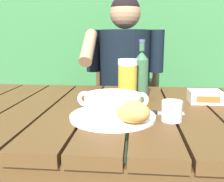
{
  "coord_description": "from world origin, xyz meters",
  "views": [
    {
      "loc": [
        0.1,
        -0.96,
        0.99
      ],
      "look_at": [
        0.01,
        -0.04,
        0.79
      ],
      "focal_mm": 41.9,
      "sensor_mm": 36.0,
      "label": 1
    }
  ],
  "objects_px": {
    "butter_tub": "(205,97)",
    "beer_bottle": "(141,74)",
    "soup_bowl": "(113,104)",
    "table_knife": "(156,113)",
    "serving_plate": "(113,116)",
    "water_glass_small": "(172,111)",
    "beer_glass": "(127,81)",
    "chair_near_diner": "(125,108)",
    "person_eating": "(124,79)",
    "bread_roll": "(132,112)"
  },
  "relations": [
    {
      "from": "person_eating",
      "to": "serving_plate",
      "type": "relative_size",
      "value": 4.37
    },
    {
      "from": "butter_tub",
      "to": "beer_bottle",
      "type": "bearing_deg",
      "value": 170.14
    },
    {
      "from": "table_knife",
      "to": "butter_tub",
      "type": "bearing_deg",
      "value": 40.82
    },
    {
      "from": "serving_plate",
      "to": "butter_tub",
      "type": "relative_size",
      "value": 2.19
    },
    {
      "from": "butter_tub",
      "to": "table_knife",
      "type": "height_order",
      "value": "butter_tub"
    },
    {
      "from": "chair_near_diner",
      "to": "soup_bowl",
      "type": "bearing_deg",
      "value": -90.15
    },
    {
      "from": "person_eating",
      "to": "soup_bowl",
      "type": "height_order",
      "value": "person_eating"
    },
    {
      "from": "soup_bowl",
      "to": "butter_tub",
      "type": "xyz_separation_m",
      "value": [
        0.36,
        0.24,
        -0.02
      ]
    },
    {
      "from": "chair_near_diner",
      "to": "bread_roll",
      "type": "xyz_separation_m",
      "value": [
        0.06,
        -1.08,
        0.29
      ]
    },
    {
      "from": "soup_bowl",
      "to": "bread_roll",
      "type": "xyz_separation_m",
      "value": [
        0.06,
        -0.08,
        -0.0
      ]
    },
    {
      "from": "serving_plate",
      "to": "water_glass_small",
      "type": "relative_size",
      "value": 4.29
    },
    {
      "from": "person_eating",
      "to": "water_glass_small",
      "type": "xyz_separation_m",
      "value": [
        0.19,
        -0.82,
        0.03
      ]
    },
    {
      "from": "butter_tub",
      "to": "chair_near_diner",
      "type": "bearing_deg",
      "value": 114.9
    },
    {
      "from": "butter_tub",
      "to": "table_knife",
      "type": "xyz_separation_m",
      "value": [
        -0.21,
        -0.18,
        -0.02
      ]
    },
    {
      "from": "water_glass_small",
      "to": "butter_tub",
      "type": "distance_m",
      "value": 0.3
    },
    {
      "from": "soup_bowl",
      "to": "butter_tub",
      "type": "height_order",
      "value": "soup_bowl"
    },
    {
      "from": "beer_bottle",
      "to": "butter_tub",
      "type": "xyz_separation_m",
      "value": [
        0.26,
        -0.05,
        -0.08
      ]
    },
    {
      "from": "beer_glass",
      "to": "butter_tub",
      "type": "bearing_deg",
      "value": 4.98
    },
    {
      "from": "soup_bowl",
      "to": "serving_plate",
      "type": "bearing_deg",
      "value": 0.0
    },
    {
      "from": "chair_near_diner",
      "to": "butter_tub",
      "type": "distance_m",
      "value": 0.88
    },
    {
      "from": "person_eating",
      "to": "butter_tub",
      "type": "xyz_separation_m",
      "value": [
        0.36,
        -0.56,
        0.02
      ]
    },
    {
      "from": "bread_roll",
      "to": "table_knife",
      "type": "distance_m",
      "value": 0.16
    },
    {
      "from": "chair_near_diner",
      "to": "person_eating",
      "type": "relative_size",
      "value": 0.79
    },
    {
      "from": "water_glass_small",
      "to": "serving_plate",
      "type": "bearing_deg",
      "value": 176.4
    },
    {
      "from": "table_knife",
      "to": "bread_roll",
      "type": "bearing_deg",
      "value": -121.43
    },
    {
      "from": "person_eating",
      "to": "table_knife",
      "type": "distance_m",
      "value": 0.76
    },
    {
      "from": "soup_bowl",
      "to": "table_knife",
      "type": "height_order",
      "value": "soup_bowl"
    },
    {
      "from": "person_eating",
      "to": "water_glass_small",
      "type": "distance_m",
      "value": 0.84
    },
    {
      "from": "chair_near_diner",
      "to": "beer_glass",
      "type": "xyz_separation_m",
      "value": [
        0.04,
        -0.79,
        0.33
      ]
    },
    {
      "from": "person_eating",
      "to": "serving_plate",
      "type": "bearing_deg",
      "value": -89.98
    },
    {
      "from": "water_glass_small",
      "to": "table_knife",
      "type": "relative_size",
      "value": 0.42
    },
    {
      "from": "person_eating",
      "to": "soup_bowl",
      "type": "xyz_separation_m",
      "value": [
        0.0,
        -0.8,
        0.05
      ]
    },
    {
      "from": "serving_plate",
      "to": "beer_glass",
      "type": "xyz_separation_m",
      "value": [
        0.04,
        0.21,
        0.08
      ]
    },
    {
      "from": "soup_bowl",
      "to": "butter_tub",
      "type": "relative_size",
      "value": 1.81
    },
    {
      "from": "bread_roll",
      "to": "butter_tub",
      "type": "relative_size",
      "value": 1.08
    },
    {
      "from": "person_eating",
      "to": "water_glass_small",
      "type": "height_order",
      "value": "person_eating"
    },
    {
      "from": "chair_near_diner",
      "to": "table_knife",
      "type": "xyz_separation_m",
      "value": [
        0.15,
        -0.94,
        0.25
      ]
    },
    {
      "from": "serving_plate",
      "to": "table_knife",
      "type": "height_order",
      "value": "serving_plate"
    },
    {
      "from": "person_eating",
      "to": "butter_tub",
      "type": "height_order",
      "value": "person_eating"
    },
    {
      "from": "person_eating",
      "to": "beer_bottle",
      "type": "distance_m",
      "value": 0.54
    },
    {
      "from": "bread_roll",
      "to": "beer_bottle",
      "type": "distance_m",
      "value": 0.37
    },
    {
      "from": "chair_near_diner",
      "to": "beer_bottle",
      "type": "xyz_separation_m",
      "value": [
        0.09,
        -0.72,
        0.35
      ]
    },
    {
      "from": "bread_roll",
      "to": "beer_glass",
      "type": "height_order",
      "value": "beer_glass"
    },
    {
      "from": "chair_near_diner",
      "to": "beer_glass",
      "type": "relative_size",
      "value": 5.53
    },
    {
      "from": "person_eating",
      "to": "butter_tub",
      "type": "bearing_deg",
      "value": -57.6
    },
    {
      "from": "beer_glass",
      "to": "beer_bottle",
      "type": "height_order",
      "value": "beer_bottle"
    },
    {
      "from": "soup_bowl",
      "to": "beer_bottle",
      "type": "height_order",
      "value": "beer_bottle"
    },
    {
      "from": "serving_plate",
      "to": "beer_bottle",
      "type": "distance_m",
      "value": 0.32
    },
    {
      "from": "person_eating",
      "to": "beer_glass",
      "type": "bearing_deg",
      "value": -86.03
    },
    {
      "from": "soup_bowl",
      "to": "butter_tub",
      "type": "bearing_deg",
      "value": 34.12
    }
  ]
}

